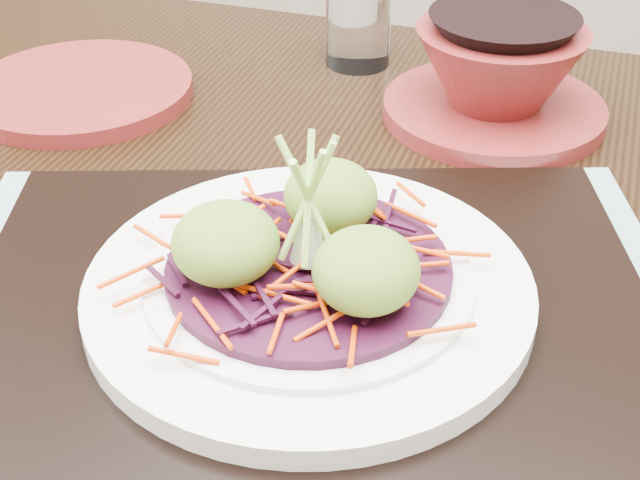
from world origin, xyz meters
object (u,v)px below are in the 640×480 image
(white_plate, at_px, (309,286))
(water_glass, at_px, (358,19))
(serving_tray, at_px, (309,310))
(dining_table, at_px, (318,368))
(terracotta_bowl_set, at_px, (497,79))
(terracotta_side_plate, at_px, (81,90))

(white_plate, distance_m, water_glass, 0.38)
(water_glass, bearing_deg, serving_tray, -77.89)
(dining_table, height_order, serving_tray, serving_tray)
(white_plate, bearing_deg, serving_tray, 63.43)
(white_plate, xyz_separation_m, terracotta_bowl_set, (0.06, 0.30, 0.00))
(dining_table, xyz_separation_m, water_glass, (-0.06, 0.30, 0.14))
(terracotta_side_plate, bearing_deg, serving_tray, -38.59)
(serving_tray, bearing_deg, white_plate, -135.69)
(terracotta_side_plate, bearing_deg, terracotta_bowl_set, 11.93)
(serving_tray, height_order, terracotta_bowl_set, terracotta_bowl_set)
(white_plate, height_order, terracotta_bowl_set, terracotta_bowl_set)
(dining_table, distance_m, terracotta_side_plate, 0.33)
(serving_tray, relative_size, water_glass, 4.59)
(dining_table, height_order, water_glass, water_glass)
(water_glass, bearing_deg, white_plate, -77.89)
(serving_tray, distance_m, terracotta_bowl_set, 0.31)
(dining_table, relative_size, serving_tray, 3.13)
(white_plate, bearing_deg, terracotta_side_plate, 141.41)
(dining_table, bearing_deg, white_plate, -75.27)
(terracotta_side_plate, height_order, water_glass, water_glass)
(white_plate, xyz_separation_m, water_glass, (-0.08, 0.38, 0.01))
(dining_table, xyz_separation_m, terracotta_bowl_set, (0.08, 0.23, 0.14))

